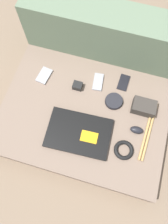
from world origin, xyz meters
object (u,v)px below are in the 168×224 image
Objects in this scene: speaker_puck at (114,101)px; phone_small at (123,82)px; camera_pouch at (144,107)px; phone_black at (98,82)px; laptop at (79,133)px; phone_silver at (44,75)px; computer_mouse at (137,130)px; charger_brick at (78,86)px.

speaker_puck is 0.96× the size of phone_small.
camera_pouch reaches higher than phone_small.
phone_black is 0.92× the size of camera_pouch.
phone_small is (0.17, 0.37, -0.01)m from laptop.
phone_silver is 0.48m from phone_small.
phone_silver is (-0.60, 0.18, -0.01)m from computer_mouse.
laptop is at bearing -99.69° from phone_black.
phone_black is at bearing 161.93° from camera_pouch.
camera_pouch is at bearing -4.16° from charger_brick.
laptop is 3.02× the size of phone_black.
computer_mouse is 0.63× the size of phone_black.
charger_brick is (-0.39, 0.03, -0.01)m from camera_pouch.
phone_small is 1.99× the size of charger_brick.
phone_silver is (-0.30, 0.28, -0.01)m from laptop.
camera_pouch is 0.40m from charger_brick.
speaker_puck is 0.14m from phone_small.
computer_mouse is at bearing 16.12° from laptop.
camera_pouch is (0.14, -0.13, 0.03)m from phone_small.
speaker_puck reaches higher than phone_small.
charger_brick reaches higher than phone_black.
phone_small is at bearing 112.49° from computer_mouse.
charger_brick is at bearing -155.27° from phone_black.
laptop is 0.39m from camera_pouch.
computer_mouse is 0.63m from phone_silver.
phone_black is at bearing 141.02° from speaker_puck.
phone_black is 2.20× the size of charger_brick.
phone_small is (0.15, 0.04, -0.00)m from phone_black.
camera_pouch is (0.31, 0.24, 0.02)m from laptop.
phone_small is at bearing 136.55° from camera_pouch.
phone_small is (-0.13, 0.27, -0.01)m from computer_mouse.
camera_pouch is (0.29, -0.09, 0.03)m from phone_black.
computer_mouse is 0.42m from charger_brick.
phone_black is (-0.28, 0.23, -0.01)m from computer_mouse.
phone_black is at bearing 136.84° from computer_mouse.
phone_silver is at bearing 175.80° from camera_pouch.
charger_brick is (-0.39, 0.16, 0.00)m from computer_mouse.
computer_mouse reaches higher than phone_black.
laptop is 6.64× the size of charger_brick.
speaker_puck is at bearing 2.34° from phone_silver.
charger_brick is at bearing 153.25° from computer_mouse.
phone_silver is 0.33m from phone_black.
camera_pouch reaches higher than phone_black.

